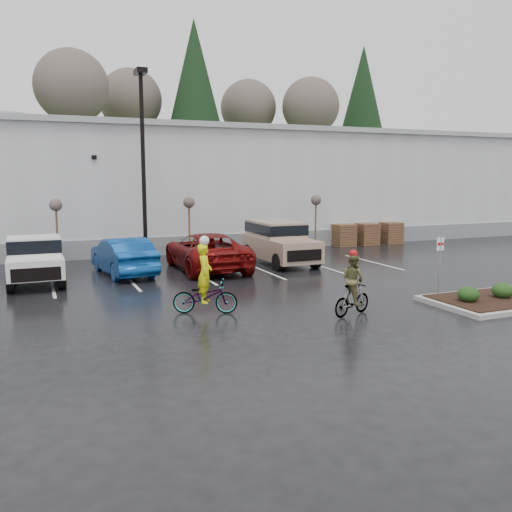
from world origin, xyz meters
name	(u,v)px	position (x,y,z in m)	size (l,w,h in m)	color
ground	(347,311)	(0.00, 0.00, 0.00)	(120.00, 120.00, 0.00)	black
warehouse	(174,185)	(0.00, 21.99, 3.65)	(60.50, 15.50, 7.20)	silver
wooded_ridge	(121,188)	(0.00, 45.00, 3.00)	(80.00, 25.00, 6.00)	#273F1A
lamppost	(143,146)	(-4.00, 12.00, 5.69)	(0.50, 1.00, 9.22)	black
sapling_west	(56,209)	(-8.00, 13.00, 2.73)	(0.60, 0.60, 3.20)	#523121
sapling_mid	(189,206)	(-1.50, 13.00, 2.73)	(0.60, 0.60, 3.20)	#523121
sapling_east	(316,203)	(6.00, 13.00, 2.73)	(0.60, 0.60, 3.20)	#523121
pallet_stack_a	(343,235)	(8.50, 14.00, 0.68)	(1.20, 1.20, 1.35)	#523121
pallet_stack_b	(367,234)	(10.20, 14.00, 0.68)	(1.20, 1.20, 1.35)	#523121
pallet_stack_c	(391,233)	(12.00, 14.00, 0.68)	(1.20, 1.20, 1.35)	#523121
shrub_a	(468,294)	(4.00, -1.00, 0.41)	(0.70, 0.70, 0.52)	black
shrub_b	(503,291)	(5.50, -1.00, 0.41)	(0.70, 0.70, 0.52)	black
fire_lane_sign	(440,260)	(3.80, 0.20, 1.41)	(0.30, 0.05, 2.20)	gray
pickup_white	(35,258)	(-9.06, 8.94, 0.98)	(2.10, 5.20, 1.96)	white
car_blue	(123,256)	(-5.51, 9.37, 0.81)	(1.72, 4.94, 1.63)	navy
car_red	(206,251)	(-1.79, 9.13, 0.85)	(2.82, 6.12, 1.70)	maroon
suv_tan	(280,243)	(2.06, 9.37, 1.03)	(2.20, 5.10, 2.06)	tan
cyclist_hivis	(205,290)	(-4.24, 1.50, 0.75)	(2.13, 1.45, 2.44)	#3F3F44
cyclist_olive	(352,291)	(-0.14, -0.48, 0.76)	(1.64, 0.96, 2.04)	#3F3F44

